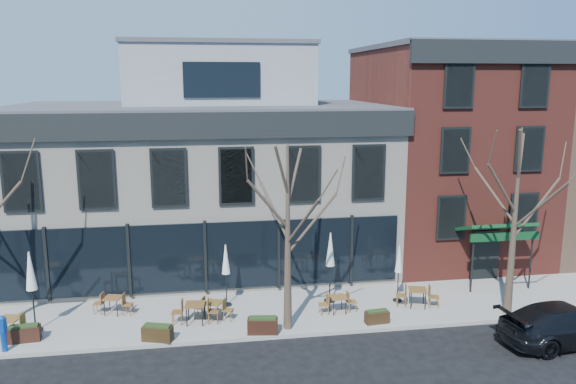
{
  "coord_description": "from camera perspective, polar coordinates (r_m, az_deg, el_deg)",
  "views": [
    {
      "loc": [
        -0.11,
        -23.54,
        9.43
      ],
      "look_at": [
        3.95,
        2.0,
        4.22
      ],
      "focal_mm": 35.0,
      "sensor_mm": 36.0,
      "label": 1
    }
  ],
  "objects": [
    {
      "name": "ground",
      "position": [
        25.36,
        -8.27,
        -10.56
      ],
      "size": [
        120.0,
        120.0,
        0.0
      ],
      "primitive_type": "plane",
      "color": "black",
      "rests_on": "ground"
    },
    {
      "name": "sidewalk_front",
      "position": [
        23.59,
        -0.09,
        -11.97
      ],
      "size": [
        33.5,
        4.7,
        0.15
      ],
      "primitive_type": "cube",
      "color": "gray",
      "rests_on": "ground"
    },
    {
      "name": "corner_building",
      "position": [
        28.99,
        -8.55,
        1.93
      ],
      "size": [
        18.39,
        10.39,
        11.1
      ],
      "color": "beige",
      "rests_on": "ground"
    },
    {
      "name": "red_brick_building",
      "position": [
        31.62,
        15.59,
        4.09
      ],
      "size": [
        8.2,
        11.78,
        11.18
      ],
      "color": "maroon",
      "rests_on": "ground"
    },
    {
      "name": "tree_mid",
      "position": [
        20.67,
        0.01,
        -4.43
      ],
      "size": [
        3.5,
        3.55,
        7.04
      ],
      "color": "#382B21",
      "rests_on": "sidewalk_front"
    },
    {
      "name": "tree_right",
      "position": [
        23.7,
        22.06,
        -2.65
      ],
      "size": [
        3.72,
        3.77,
        7.48
      ],
      "color": "#382B21",
      "rests_on": "sidewalk_front"
    },
    {
      "name": "parked_sedan",
      "position": [
        23.18,
        26.4,
        -11.9
      ],
      "size": [
        5.27,
        2.66,
        1.47
      ],
      "primitive_type": "imported",
      "rotation": [
        0.0,
        0.0,
        1.69
      ],
      "color": "black",
      "rests_on": "ground"
    },
    {
      "name": "call_box",
      "position": [
        22.25,
        -26.97,
        -12.57
      ],
      "size": [
        0.27,
        0.27,
        1.34
      ],
      "color": "#0C3E9E",
      "rests_on": "sidewalk_front"
    },
    {
      "name": "cafe_set_0",
      "position": [
        23.28,
        -26.4,
        -12.05
      ],
      "size": [
        1.83,
        0.84,
        0.94
      ],
      "color": "brown",
      "rests_on": "sidewalk_front"
    },
    {
      "name": "cafe_set_1",
      "position": [
        24.01,
        -17.34,
        -10.75
      ],
      "size": [
        1.67,
        0.79,
        0.86
      ],
      "color": "brown",
      "rests_on": "sidewalk_front"
    },
    {
      "name": "cafe_set_2",
      "position": [
        22.4,
        -9.4,
        -11.84
      ],
      "size": [
        1.88,
        0.81,
        0.97
      ],
      "color": "brown",
      "rests_on": "sidewalk_front"
    },
    {
      "name": "cafe_set_3",
      "position": [
        22.73,
        -7.55,
        -11.61
      ],
      "size": [
        1.63,
        1.0,
        0.85
      ],
      "color": "brown",
      "rests_on": "sidewalk_front"
    },
    {
      "name": "cafe_set_4",
      "position": [
        23.15,
        5.08,
        -11.12
      ],
      "size": [
        1.61,
        0.68,
        0.84
      ],
      "color": "brown",
      "rests_on": "sidewalk_front"
    },
    {
      "name": "cafe_set_5",
      "position": [
        24.21,
        13.02,
        -10.22
      ],
      "size": [
        1.83,
        0.91,
        0.94
      ],
      "color": "brown",
      "rests_on": "sidewalk_front"
    },
    {
      "name": "umbrella_0",
      "position": [
        22.93,
        -24.68,
        -7.69
      ],
      "size": [
        0.5,
        0.5,
        3.11
      ],
      "color": "black",
      "rests_on": "sidewalk_front"
    },
    {
      "name": "umbrella_2",
      "position": [
        23.4,
        -6.33,
        -7.15
      ],
      "size": [
        0.42,
        0.42,
        2.64
      ],
      "color": "black",
      "rests_on": "sidewalk_front"
    },
    {
      "name": "umbrella_3",
      "position": [
        23.66,
        4.32,
        -6.22
      ],
      "size": [
        0.48,
        0.48,
        3.02
      ],
      "color": "black",
      "rests_on": "sidewalk_front"
    },
    {
      "name": "umbrella_4",
      "position": [
        24.21,
        11.2,
        -6.98
      ],
      "size": [
        0.39,
        0.39,
        2.46
      ],
      "color": "black",
      "rests_on": "sidewalk_front"
    },
    {
      "name": "planter_0",
      "position": [
        22.88,
        -25.22,
        -12.85
      ],
      "size": [
        1.13,
        0.54,
        0.61
      ],
      "color": "black",
      "rests_on": "sidewalk_front"
    },
    {
      "name": "planter_1",
      "position": [
        21.39,
        -13.11,
        -13.74
      ],
      "size": [
        1.16,
        0.74,
        0.61
      ],
      "color": "#312310",
      "rests_on": "sidewalk_front"
    },
    {
      "name": "planter_2",
      "position": [
        21.42,
        -2.59,
        -13.36
      ],
      "size": [
        1.18,
        0.6,
        0.63
      ],
      "color": "black",
      "rests_on": "sidewalk_front"
    },
    {
      "name": "planter_3",
      "position": [
        22.5,
        9.03,
        -12.39
      ],
      "size": [
        0.96,
        0.46,
        0.52
      ],
      "color": "#311F10",
      "rests_on": "sidewalk_front"
    }
  ]
}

